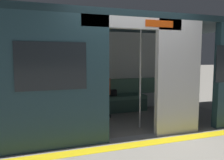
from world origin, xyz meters
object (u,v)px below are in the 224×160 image
Objects in this scene: book at (88,97)px; grab_pole_far at (140,77)px; train_car at (111,57)px; person_seated at (101,89)px; grab_pole_door at (104,79)px; bench_seat at (102,101)px; handbag at (112,93)px.

grab_pole_far is at bearing 120.47° from book.
book is 0.10× the size of grab_pole_far.
book is at bearing -70.67° from train_car.
person_seated is 1.59m from grab_pole_door.
person_seated is 0.53× the size of grab_pole_far.
train_car is 5.48× the size of person_seated.
grab_pole_door is at bearing 90.94° from book.
book is at bearing -14.62° from person_seated.
person_seated is (0.06, 0.05, 0.33)m from bench_seat.
person_seated is at bearing -71.25° from grab_pole_far.
person_seated reaches higher than bench_seat.
person_seated is 0.40m from handbag.
handbag is at bearing -158.80° from person_seated.
handbag reaches higher than book.
grab_pole_door is at bearing 76.35° from person_seated.
train_car is 1.44m from handbag.
handbag is 1.86m from grab_pole_door.
grab_pole_far is (-0.13, 1.53, 0.57)m from handbag.
bench_seat is at bearing -105.15° from grab_pole_door.
grab_pole_door is (0.42, 1.54, 0.76)m from bench_seat.
book is at bearing -90.79° from grab_pole_door.
handbag is (-0.35, -0.13, -0.14)m from person_seated.
person_seated is 0.41m from book.
handbag is 1.63m from grab_pole_far.
bench_seat is 0.41m from book.
grab_pole_door is at bearing 6.43° from grab_pole_far.
person_seated is at bearing 167.11° from book.
train_car is at bearing 85.93° from bench_seat.
book is at bearing -61.26° from grab_pole_far.
bench_seat is 1.15× the size of grab_pole_far.
grab_pole_door is (0.02, 1.57, 0.64)m from book.
train_car is 0.83m from grab_pole_far.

